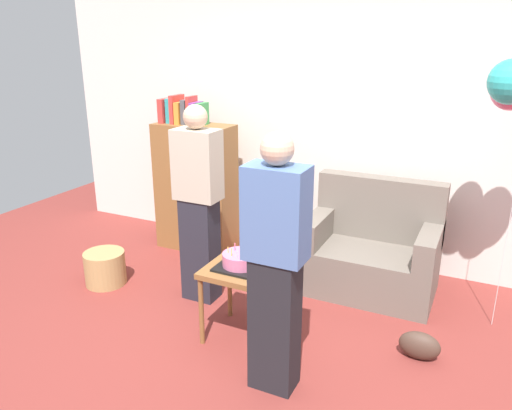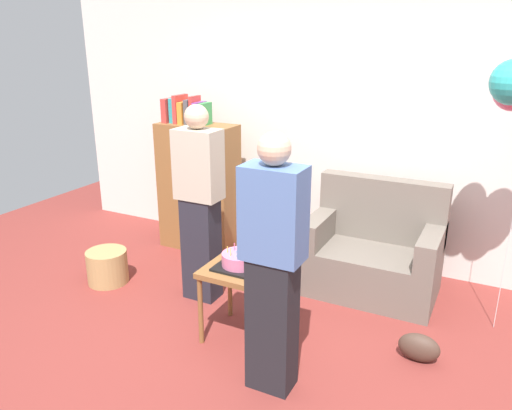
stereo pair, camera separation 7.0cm
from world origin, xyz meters
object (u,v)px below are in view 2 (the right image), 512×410
object	(u,v)px
couch	(373,253)
handbag	(419,347)
person_blowing_candles	(200,204)
wicker_basket	(107,267)
bookshelf	(198,184)
person_holding_cake	(273,266)
birthday_cake	(240,260)
side_table	(240,277)

from	to	relation	value
couch	handbag	distance (m)	1.06
person_blowing_candles	wicker_basket	distance (m)	1.15
bookshelf	wicker_basket	world-z (taller)	bookshelf
person_blowing_candles	person_holding_cake	distance (m)	1.28
bookshelf	birthday_cake	distance (m)	1.74
bookshelf	person_blowing_candles	bearing A→B (deg)	-55.90
side_table	person_blowing_candles	distance (m)	0.77
bookshelf	birthday_cake	world-z (taller)	bookshelf
person_blowing_candles	wicker_basket	world-z (taller)	person_blowing_candles
side_table	couch	bearing A→B (deg)	59.67
couch	birthday_cake	xyz separation A→B (m)	(-0.68, -1.16, 0.27)
person_holding_cake	person_blowing_candles	bearing A→B (deg)	-43.94
bookshelf	birthday_cake	size ratio (longest dim) A/B	4.92
birthday_cake	person_holding_cake	world-z (taller)	person_holding_cake
person_holding_cake	wicker_basket	size ratio (longest dim) A/B	4.53
person_holding_cake	wicker_basket	bearing A→B (deg)	-24.09
handbag	wicker_basket	bearing A→B (deg)	-178.37
person_blowing_candles	person_holding_cake	world-z (taller)	same
couch	handbag	bearing A→B (deg)	-57.42
bookshelf	birthday_cake	xyz separation A→B (m)	(1.18, -1.28, -0.08)
wicker_basket	handbag	distance (m)	2.72
person_holding_cake	handbag	distance (m)	1.28
handbag	bookshelf	bearing A→B (deg)	157.70
bookshelf	couch	bearing A→B (deg)	-3.70
birthday_cake	person_holding_cake	bearing A→B (deg)	-42.03
bookshelf	side_table	xyz separation A→B (m)	(1.18, -1.28, -0.21)
couch	side_table	world-z (taller)	couch
couch	person_blowing_candles	xyz separation A→B (m)	(-1.25, -0.78, 0.49)
person_holding_cake	side_table	bearing A→B (deg)	-48.65
bookshelf	handbag	world-z (taller)	bookshelf
birthday_cake	handbag	xyz separation A→B (m)	(1.23, 0.29, -0.51)
bookshelf	handbag	xyz separation A→B (m)	(2.42, -0.99, -0.59)
bookshelf	person_blowing_candles	distance (m)	1.10
bookshelf	wicker_basket	distance (m)	1.23
side_table	person_holding_cake	distance (m)	0.69
bookshelf	person_blowing_candles	xyz separation A→B (m)	(0.61, -0.90, 0.15)
bookshelf	person_holding_cake	size ratio (longest dim) A/B	0.97
person_blowing_candles	wicker_basket	bearing A→B (deg)	-151.89
couch	side_table	distance (m)	1.35
couch	bookshelf	size ratio (longest dim) A/B	0.70
bookshelf	handbag	distance (m)	2.68
side_table	person_blowing_candles	world-z (taller)	person_blowing_candles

